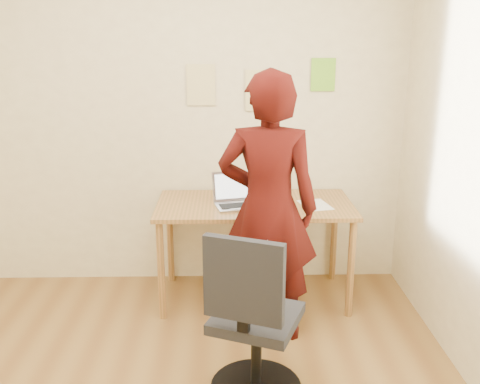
{
  "coord_description": "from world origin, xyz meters",
  "views": [
    {
      "loc": [
        0.4,
        -2.27,
        1.89
      ],
      "look_at": [
        0.48,
        0.95,
        0.95
      ],
      "focal_mm": 40.0,
      "sensor_mm": 36.0,
      "label": 1
    }
  ],
  "objects_px": {
    "desk": "(254,215)",
    "office_chair": "(253,329)",
    "person": "(268,209)",
    "laptop": "(237,198)",
    "phone": "(279,210)"
  },
  "relations": [
    {
      "from": "laptop",
      "to": "phone",
      "type": "height_order",
      "value": "laptop"
    },
    {
      "from": "phone",
      "to": "person",
      "type": "bearing_deg",
      "value": -107.46
    },
    {
      "from": "office_chair",
      "to": "person",
      "type": "distance_m",
      "value": 0.81
    },
    {
      "from": "laptop",
      "to": "person",
      "type": "height_order",
      "value": "person"
    },
    {
      "from": "laptop",
      "to": "office_chair",
      "type": "height_order",
      "value": "office_chair"
    },
    {
      "from": "desk",
      "to": "office_chair",
      "type": "distance_m",
      "value": 1.19
    },
    {
      "from": "laptop",
      "to": "phone",
      "type": "relative_size",
      "value": 2.93
    },
    {
      "from": "laptop",
      "to": "person",
      "type": "relative_size",
      "value": 0.21
    },
    {
      "from": "phone",
      "to": "office_chair",
      "type": "xyz_separation_m",
      "value": [
        -0.22,
        -0.99,
        -0.33
      ]
    },
    {
      "from": "desk",
      "to": "laptop",
      "type": "xyz_separation_m",
      "value": [
        -0.13,
        -0.04,
        0.14
      ]
    },
    {
      "from": "office_chair",
      "to": "person",
      "type": "relative_size",
      "value": 0.56
    },
    {
      "from": "person",
      "to": "phone",
      "type": "bearing_deg",
      "value": -99.57
    },
    {
      "from": "laptop",
      "to": "person",
      "type": "distance_m",
      "value": 0.5
    },
    {
      "from": "desk",
      "to": "office_chair",
      "type": "relative_size",
      "value": 1.44
    },
    {
      "from": "office_chair",
      "to": "person",
      "type": "xyz_separation_m",
      "value": [
        0.12,
        0.67,
        0.44
      ]
    }
  ]
}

